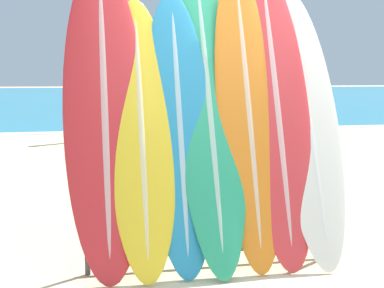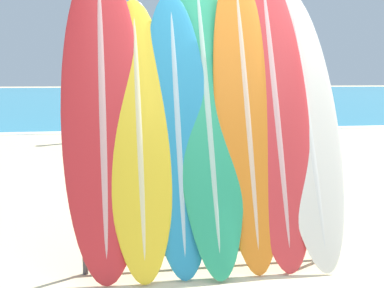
# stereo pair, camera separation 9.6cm
# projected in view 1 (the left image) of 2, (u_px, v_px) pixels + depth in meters

# --- Properties ---
(ocean_water) EXTENTS (120.00, 60.00, 0.01)m
(ocean_water) POSITION_uv_depth(u_px,v_px,m) (95.00, 95.00, 42.56)
(ocean_water) COLOR teal
(ocean_water) RESTS_ON ground_plane
(surfboard_rack) EXTENTS (1.94, 0.04, 0.82)m
(surfboard_rack) POSITION_uv_depth(u_px,v_px,m) (214.00, 208.00, 4.05)
(surfboard_rack) COLOR #47474C
(surfboard_rack) RESTS_ON ground_plane
(surfboard_slot_0) EXTENTS (0.60, 0.84, 2.35)m
(surfboard_slot_0) POSITION_uv_depth(u_px,v_px,m) (105.00, 113.00, 3.88)
(surfboard_slot_0) COLOR red
(surfboard_slot_0) RESTS_ON ground_plane
(surfboard_slot_1) EXTENTS (0.50, 0.82, 2.05)m
(surfboard_slot_1) POSITION_uv_depth(u_px,v_px,m) (141.00, 134.00, 3.90)
(surfboard_slot_1) COLOR yellow
(surfboard_slot_1) RESTS_ON ground_plane
(surfboard_slot_2) EXTENTS (0.50, 0.77, 2.10)m
(surfboard_slot_2) POSITION_uv_depth(u_px,v_px,m) (180.00, 129.00, 3.97)
(surfboard_slot_2) COLOR teal
(surfboard_slot_2) RESTS_ON ground_plane
(surfboard_slot_3) EXTENTS (0.52, 1.06, 2.37)m
(surfboard_slot_3) POSITION_uv_depth(u_px,v_px,m) (209.00, 111.00, 4.07)
(surfboard_slot_3) COLOR #289E70
(surfboard_slot_3) RESTS_ON ground_plane
(surfboard_slot_4) EXTENTS (0.49, 0.87, 2.32)m
(surfboard_slot_4) POSITION_uv_depth(u_px,v_px,m) (248.00, 113.00, 4.10)
(surfboard_slot_4) COLOR orange
(surfboard_slot_4) RESTS_ON ground_plane
(surfboard_slot_5) EXTENTS (0.55, 0.92, 2.39)m
(surfboard_slot_5) POSITION_uv_depth(u_px,v_px,m) (276.00, 109.00, 4.16)
(surfboard_slot_5) COLOR red
(surfboard_slot_5) RESTS_ON ground_plane
(surfboard_slot_6) EXTENTS (0.51, 0.96, 2.16)m
(surfboard_slot_6) POSITION_uv_depth(u_px,v_px,m) (308.00, 122.00, 4.22)
(surfboard_slot_6) COLOR silver
(surfboard_slot_6) RESTS_ON ground_plane
(person_near_water) EXTENTS (0.28, 0.23, 1.69)m
(person_near_water) POSITION_uv_depth(u_px,v_px,m) (197.00, 98.00, 13.06)
(person_near_water) COLOR #846047
(person_near_water) RESTS_ON ground_plane
(person_mid_beach) EXTENTS (0.29, 0.26, 1.69)m
(person_mid_beach) POSITION_uv_depth(u_px,v_px,m) (79.00, 100.00, 11.78)
(person_mid_beach) COLOR tan
(person_mid_beach) RESTS_ON ground_plane
(person_far_left) EXTENTS (0.29, 0.27, 1.67)m
(person_far_left) POSITION_uv_depth(u_px,v_px,m) (170.00, 110.00, 8.51)
(person_far_left) COLOR beige
(person_far_left) RESTS_ON ground_plane
(person_far_right) EXTENTS (0.26, 0.25, 1.54)m
(person_far_right) POSITION_uv_depth(u_px,v_px,m) (118.00, 105.00, 11.30)
(person_far_right) COLOR #A87A5B
(person_far_right) RESTS_ON ground_plane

